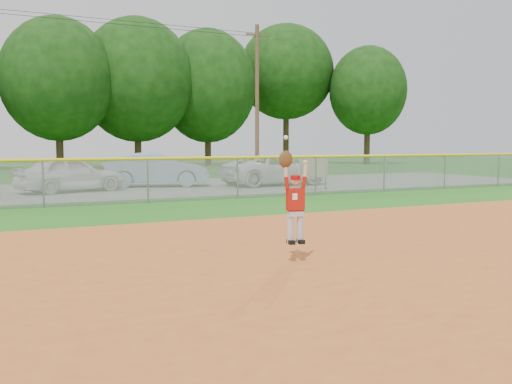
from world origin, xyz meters
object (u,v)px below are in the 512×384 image
(car_blue, at_px, (157,170))
(ballplayer, at_px, (294,198))
(car_white_a, at_px, (70,174))
(car_white_b, at_px, (275,170))
(sponsor_sign, at_px, (314,168))

(car_blue, distance_m, ballplayer, 17.51)
(car_white_a, xyz_separation_m, car_white_b, (9.32, -0.32, -0.02))
(car_white_a, height_order, car_blue, car_blue)
(car_blue, bearing_deg, sponsor_sign, -116.18)
(car_white_a, distance_m, sponsor_sign, 10.04)
(sponsor_sign, height_order, ballplayer, ballplayer)
(car_white_a, distance_m, car_white_b, 9.32)
(sponsor_sign, relative_size, ballplayer, 0.92)
(car_white_b, bearing_deg, sponsor_sign, 175.63)
(car_blue, height_order, sponsor_sign, car_blue)
(car_white_a, height_order, car_white_b, car_white_a)
(car_white_a, bearing_deg, ballplayer, 168.96)
(sponsor_sign, xyz_separation_m, ballplayer, (-7.93, -12.19, 0.12))
(car_white_a, relative_size, sponsor_sign, 2.58)
(car_white_a, bearing_deg, sponsor_sign, -128.17)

